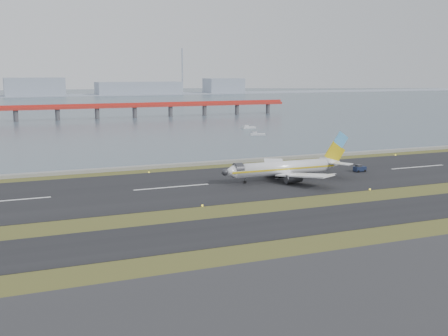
{
  "coord_description": "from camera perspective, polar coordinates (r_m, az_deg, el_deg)",
  "views": [
    {
      "loc": [
        -42.03,
        -105.79,
        29.51
      ],
      "look_at": [
        11.24,
        22.0,
        5.63
      ],
      "focal_mm": 45.0,
      "sensor_mm": 36.0,
      "label": 1
    }
  ],
  "objects": [
    {
      "name": "ground",
      "position": [
        117.6,
        -0.93,
        -4.75
      ],
      "size": [
        1000.0,
        1000.0,
        0.0
      ],
      "primitive_type": "plane",
      "color": "#3A4619",
      "rests_on": "ground"
    },
    {
      "name": "workboat_near",
      "position": [
        263.22,
        3.4,
        3.45
      ],
      "size": [
        7.14,
        4.14,
        1.65
      ],
      "rotation": [
        0.0,
        0.0,
        -0.31
      ],
      "color": "silver",
      "rests_on": "ground"
    },
    {
      "name": "taxiway_strip",
      "position": [
        106.92,
        1.46,
        -6.21
      ],
      "size": [
        1000.0,
        18.0,
        0.1
      ],
      "primitive_type": "cube",
      "color": "black",
      "rests_on": "ground"
    },
    {
      "name": "apron_strip",
      "position": [
        72.21,
        16.0,
        -14.69
      ],
      "size": [
        1000.0,
        50.0,
        0.1
      ],
      "primitive_type": "cube",
      "color": "#2F2F32",
      "rests_on": "ground"
    },
    {
      "name": "workboat_far",
      "position": [
        294.87,
        2.47,
        4.15
      ],
      "size": [
        7.87,
        3.5,
        1.85
      ],
      "rotation": [
        0.0,
        0.0,
        0.15
      ],
      "color": "silver",
      "rests_on": "ground"
    },
    {
      "name": "red_pier",
      "position": [
        361.84,
        -12.79,
        6.03
      ],
      "size": [
        260.0,
        5.0,
        10.2
      ],
      "color": "red",
      "rests_on": "ground"
    },
    {
      "name": "bay_water",
      "position": [
        568.11,
        -18.47,
        6.31
      ],
      "size": [
        1400.0,
        800.0,
        1.3
      ],
      "primitive_type": "cube",
      "color": "#495A69",
      "rests_on": "ground"
    },
    {
      "name": "pushback_tug",
      "position": [
        171.35,
        13.6,
        -0.04
      ],
      "size": [
        3.55,
        2.14,
        2.25
      ],
      "rotation": [
        0.0,
        0.0,
        0.02
      ],
      "color": "#151F3A",
      "rests_on": "ground"
    },
    {
      "name": "airliner",
      "position": [
        154.47,
        6.36,
        0.02
      ],
      "size": [
        38.52,
        32.89,
        12.8
      ],
      "color": "white",
      "rests_on": "ground"
    },
    {
      "name": "seawall",
      "position": [
        173.48,
        -8.28,
        0.06
      ],
      "size": [
        1000.0,
        2.5,
        1.0
      ],
      "primitive_type": "cube",
      "color": "gray",
      "rests_on": "ground"
    },
    {
      "name": "runway_strip",
      "position": [
        145.17,
        -5.32,
        -1.96
      ],
      "size": [
        1000.0,
        45.0,
        0.1
      ],
      "primitive_type": "cube",
      "color": "black",
      "rests_on": "ground"
    },
    {
      "name": "far_shoreline",
      "position": [
        728.3,
        -18.4,
        7.45
      ],
      "size": [
        1400.0,
        80.0,
        60.5
      ],
      "color": "#939EAE",
      "rests_on": "ground"
    }
  ]
}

